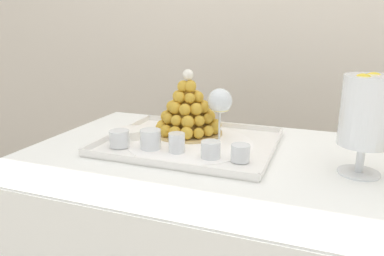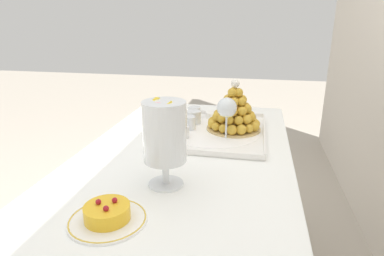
{
  "view_description": "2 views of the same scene",
  "coord_description": "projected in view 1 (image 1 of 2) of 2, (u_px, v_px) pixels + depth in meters",
  "views": [
    {
      "loc": [
        0.16,
        -0.97,
        1.13
      ],
      "look_at": [
        -0.19,
        -0.04,
        0.85
      ],
      "focal_mm": 33.9,
      "sensor_mm": 36.0,
      "label": 1
    },
    {
      "loc": [
        1.1,
        0.25,
        1.23
      ],
      "look_at": [
        -0.04,
        0.02,
        0.84
      ],
      "focal_mm": 30.88,
      "sensor_mm": 36.0,
      "label": 2
    }
  ],
  "objects": [
    {
      "name": "dessert_cup_mid_left",
      "position": [
        151.0,
        140.0,
        1.1
      ],
      "size": [
        0.06,
        0.06,
        0.06
      ],
      "color": "silver",
      "rests_on": "serving_tray"
    },
    {
      "name": "dessert_cup_left",
      "position": [
        120.0,
        139.0,
        1.12
      ],
      "size": [
        0.06,
        0.06,
        0.05
      ],
      "color": "silver",
      "rests_on": "serving_tray"
    },
    {
      "name": "dessert_cup_centre",
      "position": [
        177.0,
        143.0,
        1.07
      ],
      "size": [
        0.05,
        0.05,
        0.06
      ],
      "color": "silver",
      "rests_on": "serving_tray"
    },
    {
      "name": "dessert_cup_mid_right",
      "position": [
        211.0,
        150.0,
        1.03
      ],
      "size": [
        0.06,
        0.06,
        0.05
      ],
      "color": "silver",
      "rests_on": "serving_tray"
    },
    {
      "name": "dessert_cup_right",
      "position": [
        240.0,
        153.0,
        1.0
      ],
      "size": [
        0.05,
        0.05,
        0.05
      ],
      "color": "silver",
      "rests_on": "serving_tray"
    },
    {
      "name": "croquembouche",
      "position": [
        188.0,
        111.0,
        1.24
      ],
      "size": [
        0.24,
        0.24,
        0.22
      ],
      "color": "tan",
      "rests_on": "serving_tray"
    },
    {
      "name": "serving_tray",
      "position": [
        190.0,
        143.0,
        1.17
      ],
      "size": [
        0.53,
        0.45,
        0.02
      ],
      "color": "white",
      "rests_on": "buffet_table"
    },
    {
      "name": "wine_glass",
      "position": [
        220.0,
        103.0,
        1.17
      ],
      "size": [
        0.08,
        0.08,
        0.18
      ],
      "color": "silver",
      "rests_on": "buffet_table"
    },
    {
      "name": "creme_brulee_ramekin",
      "position": [
        131.0,
        133.0,
        1.22
      ],
      "size": [
        0.1,
        0.1,
        0.03
      ],
      "color": "white",
      "rests_on": "serving_tray"
    },
    {
      "name": "macaron_goblet",
      "position": [
        367.0,
        112.0,
        0.89
      ],
      "size": [
        0.12,
        0.12,
        0.27
      ],
      "color": "white",
      "rests_on": "buffet_table"
    },
    {
      "name": "buffet_table",
      "position": [
        258.0,
        199.0,
        1.05
      ],
      "size": [
        1.43,
        0.78,
        0.76
      ],
      "color": "brown",
      "rests_on": "ground_plane"
    },
    {
      "name": "backdrop_wall",
      "position": [
        302.0,
        0.0,
        1.77
      ],
      "size": [
        4.8,
        0.1,
        2.5
      ],
      "primitive_type": "cube",
      "color": "silver",
      "rests_on": "ground_plane"
    }
  ]
}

